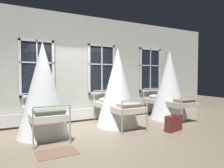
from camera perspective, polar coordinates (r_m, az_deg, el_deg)
ground at (r=5.82m, az=-7.13°, el=-13.10°), size 22.53×22.53×0.00m
back_wall_with_windows at (r=6.92m, az=-11.42°, el=4.30°), size 12.26×0.10×3.57m
window_bank at (r=6.83m, az=-11.06°, el=-2.49°), size 7.50×0.10×2.56m
cot_second at (r=5.54m, az=-18.68°, el=-1.72°), size 1.32×1.96×2.42m
cot_third at (r=6.28m, az=1.60°, el=-1.21°), size 1.32×1.97×2.39m
cot_fourth at (r=7.55m, az=15.64°, el=-0.48°), size 1.32×1.96×2.44m
rug_second at (r=4.47m, az=-15.11°, el=-18.04°), size 0.80×0.56×0.01m
suitcase_dark at (r=6.05m, az=16.79°, el=-10.41°), size 0.59×0.31×0.47m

